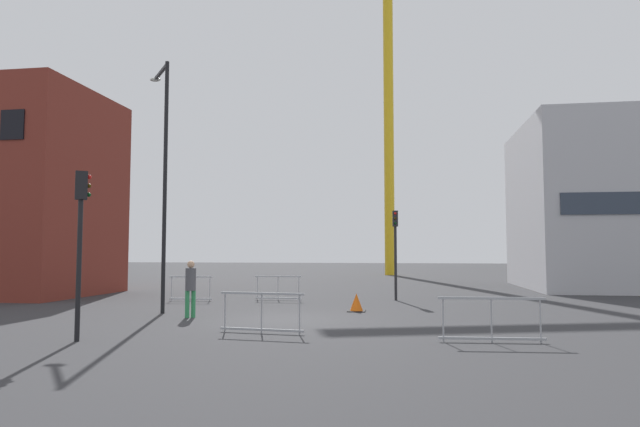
{
  "coord_description": "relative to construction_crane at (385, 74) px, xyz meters",
  "views": [
    {
      "loc": [
        3.74,
        -17.3,
        2.19
      ],
      "look_at": [
        0.0,
        7.11,
        3.86
      ],
      "focal_mm": 30.84,
      "sensor_mm": 36.0,
      "label": 1
    }
  ],
  "objects": [
    {
      "name": "ground",
      "position": [
        -2.18,
        -32.55,
        -18.45
      ],
      "size": [
        160.0,
        160.0,
        0.0
      ],
      "primitive_type": "plane",
      "color": "#333335"
    },
    {
      "name": "brick_building",
      "position": [
        -17.28,
        -25.31,
        -13.45
      ],
      "size": [
        7.81,
        7.35,
        10.01
      ],
      "color": "maroon",
      "rests_on": "ground"
    },
    {
      "name": "office_block",
      "position": [
        13.26,
        -15.85,
        -13.66
      ],
      "size": [
        9.47,
        10.55,
        9.58
      ],
      "color": "#B7B7BC",
      "rests_on": "ground"
    },
    {
      "name": "construction_crane",
      "position": [
        0.0,
        0.0,
        0.0
      ],
      "size": [
        16.25,
        5.89,
        28.94
      ],
      "color": "gold",
      "rests_on": "ground"
    },
    {
      "name": "streetlamp_tall",
      "position": [
        -6.95,
        -31.38,
        -13.21
      ],
      "size": [
        1.47,
        1.72,
        8.98
      ],
      "color": "black",
      "rests_on": "ground"
    },
    {
      "name": "traffic_light_verge",
      "position": [
        1.18,
        -25.28,
        -15.79
      ],
      "size": [
        0.25,
        0.38,
        3.96
      ],
      "color": "#232326",
      "rests_on": "ground"
    },
    {
      "name": "traffic_light_near",
      "position": [
        -6.26,
        -37.48,
        -15.68
      ],
      "size": [
        0.38,
        0.36,
        4.14
      ],
      "color": "black",
      "rests_on": "ground"
    },
    {
      "name": "pedestrian_walking",
      "position": [
        -5.38,
        -32.59,
        -17.36
      ],
      "size": [
        0.34,
        0.34,
        1.85
      ],
      "color": "#2D844C",
      "rests_on": "ground"
    },
    {
      "name": "safety_barrier_rear",
      "position": [
        -2.19,
        -35.57,
        -17.89
      ],
      "size": [
        2.34,
        0.33,
        1.08
      ],
      "color": "#9EA0A5",
      "rests_on": "ground"
    },
    {
      "name": "safety_barrier_front",
      "position": [
        -3.95,
        -26.07,
        -17.89
      ],
      "size": [
        2.08,
        0.07,
        1.08
      ],
      "color": "#B2B5BA",
      "rests_on": "ground"
    },
    {
      "name": "safety_barrier_mid_span",
      "position": [
        -7.62,
        -27.0,
        -17.89
      ],
      "size": [
        1.9,
        0.16,
        1.08
      ],
      "color": "#B2B5BA",
      "rests_on": "ground"
    },
    {
      "name": "safety_barrier_left_run",
      "position": [
        3.61,
        -36.17,
        -17.89
      ],
      "size": [
        2.52,
        0.23,
        1.08
      ],
      "color": "#9EA0A5",
      "rests_on": "ground"
    },
    {
      "name": "traffic_cone_orange",
      "position": [
        -0.16,
        -29.92,
        -18.15
      ],
      "size": [
        0.64,
        0.64,
        0.65
      ],
      "color": "black",
      "rests_on": "ground"
    }
  ]
}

